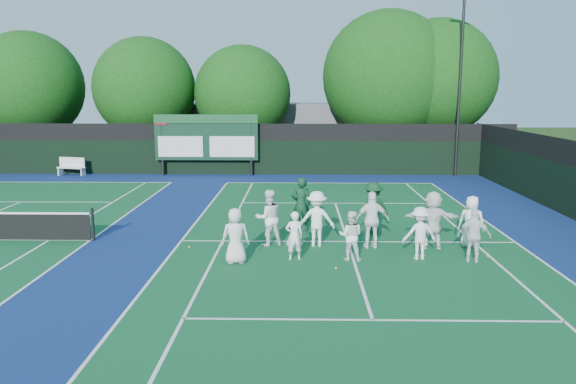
{
  "coord_description": "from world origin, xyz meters",
  "views": [
    {
      "loc": [
        -1.6,
        -16.86,
        4.89
      ],
      "look_at": [
        -2.0,
        3.0,
        1.3
      ],
      "focal_mm": 35.0,
      "sensor_mm": 36.0,
      "label": 1
    }
  ],
  "objects": [
    {
      "name": "player_front_1",
      "position": [
        -1.74,
        -1.0,
        0.73
      ],
      "size": [
        0.59,
        0.45,
        1.46
      ],
      "primitive_type": "imported",
      "rotation": [
        0.0,
        0.0,
        3.35
      ],
      "color": "white",
      "rests_on": "ground"
    },
    {
      "name": "player_back_3",
      "position": [
        2.59,
        0.34,
        0.92
      ],
      "size": [
        1.73,
        0.66,
        1.83
      ],
      "primitive_type": "imported",
      "rotation": [
        0.0,
        0.0,
        3.07
      ],
      "color": "white",
      "rests_on": "ground"
    },
    {
      "name": "player_back_1",
      "position": [
        -1.04,
        0.51,
        0.89
      ],
      "size": [
        1.16,
        0.69,
        1.77
      ],
      "primitive_type": "imported",
      "rotation": [
        0.0,
        0.0,
        3.11
      ],
      "color": "white",
      "rests_on": "ground"
    },
    {
      "name": "player_front_2",
      "position": [
        -0.09,
        -0.98,
        0.73
      ],
      "size": [
        0.79,
        0.66,
        1.47
      ],
      "primitive_type": "imported",
      "rotation": [
        0.0,
        0.0,
        2.98
      ],
      "color": "white",
      "rests_on": "ground"
    },
    {
      "name": "court_apron",
      "position": [
        -6.0,
        1.0,
        0.0
      ],
      "size": [
        34.0,
        32.0,
        0.01
      ],
      "primitive_type": "cube",
      "color": "navy",
      "rests_on": "ground"
    },
    {
      "name": "tree_e",
      "position": [
        7.3,
        19.58,
        5.49
      ],
      "size": [
        7.4,
        7.4,
        9.38
      ],
      "color": "black",
      "rests_on": "ground"
    },
    {
      "name": "light_pole_right",
      "position": [
        7.5,
        15.7,
        6.3
      ],
      "size": [
        1.2,
        0.3,
        10.12
      ],
      "color": "black",
      "rests_on": "ground"
    },
    {
      "name": "near_court",
      "position": [
        0.0,
        1.0,
        0.01
      ],
      "size": [
        11.05,
        23.85,
        0.01
      ],
      "color": "#104E28",
      "rests_on": "ground"
    },
    {
      "name": "player_front_3",
      "position": [
        1.93,
        -0.85,
        0.78
      ],
      "size": [
        1.09,
        0.72,
        1.57
      ],
      "primitive_type": "imported",
      "rotation": [
        0.0,
        0.0,
        3.28
      ],
      "color": "white",
      "rests_on": "ground"
    },
    {
      "name": "player_back_0",
      "position": [
        -2.57,
        0.56,
        0.91
      ],
      "size": [
        1.05,
        0.93,
        1.81
      ],
      "primitive_type": "imported",
      "rotation": [
        0.0,
        0.0,
        3.46
      ],
      "color": "white",
      "rests_on": "ground"
    },
    {
      "name": "coach_left",
      "position": [
        -1.53,
        2.42,
        0.96
      ],
      "size": [
        0.77,
        0.57,
        1.93
      ],
      "primitive_type": "imported",
      "rotation": [
        0.0,
        0.0,
        3.3
      ],
      "color": "#0E331E",
      "rests_on": "ground"
    },
    {
      "name": "bench",
      "position": [
        -14.9,
        15.38,
        0.57
      ],
      "size": [
        1.74,
        0.83,
        1.06
      ],
      "color": "silver",
      "rests_on": "ground"
    },
    {
      "name": "tree_d",
      "position": [
        4.16,
        19.58,
        5.57
      ],
      "size": [
        8.28,
        8.28,
        9.92
      ],
      "color": "black",
      "rests_on": "ground"
    },
    {
      "name": "coach_right",
      "position": [
        0.95,
        2.05,
        0.91
      ],
      "size": [
        1.32,
        0.97,
        1.83
      ],
      "primitive_type": "imported",
      "rotation": [
        0.0,
        0.0,
        3.42
      ],
      "color": "#0F381D",
      "rests_on": "ground"
    },
    {
      "name": "player_front_4",
      "position": [
        3.45,
        -1.1,
        0.79
      ],
      "size": [
        0.99,
        0.61,
        1.58
      ],
      "primitive_type": "imported",
      "rotation": [
        0.0,
        0.0,
        2.87
      ],
      "color": "white",
      "rests_on": "ground"
    },
    {
      "name": "tennis_ball_0",
      "position": [
        -0.57,
        -1.88,
        0.03
      ],
      "size": [
        0.07,
        0.07,
        0.07
      ],
      "primitive_type": "sphere",
      "color": "#BEC417",
      "rests_on": "ground"
    },
    {
      "name": "player_back_2",
      "position": [
        0.69,
        0.31,
        0.91
      ],
      "size": [
        1.1,
        0.54,
        1.81
      ],
      "primitive_type": "imported",
      "rotation": [
        0.0,
        0.0,
        3.23
      ],
      "color": "white",
      "rests_on": "ground"
    },
    {
      "name": "tree_a",
      "position": [
        -18.91,
        19.58,
        4.98
      ],
      "size": [
        7.0,
        7.0,
        8.66
      ],
      "color": "black",
      "rests_on": "ground"
    },
    {
      "name": "player_front_0",
      "position": [
        -3.42,
        -1.35,
        0.81
      ],
      "size": [
        0.86,
        0.63,
        1.61
      ],
      "primitive_type": "imported",
      "rotation": [
        0.0,
        0.0,
        3.29
      ],
      "color": "white",
      "rests_on": "ground"
    },
    {
      "name": "tennis_ball_5",
      "position": [
        2.8,
        1.76,
        0.03
      ],
      "size": [
        0.07,
        0.07,
        0.07
      ],
      "primitive_type": "sphere",
      "color": "#BEC417",
      "rests_on": "ground"
    },
    {
      "name": "back_fence",
      "position": [
        -6.0,
        16.0,
        1.36
      ],
      "size": [
        34.0,
        0.08,
        3.0
      ],
      "color": "black",
      "rests_on": "ground"
    },
    {
      "name": "tree_c",
      "position": [
        -5.09,
        19.58,
        4.54
      ],
      "size": [
        6.16,
        6.16,
        7.78
      ],
      "color": "black",
      "rests_on": "ground"
    },
    {
      "name": "ground",
      "position": [
        0.0,
        0.0,
        0.0
      ],
      "size": [
        120.0,
        120.0,
        0.0
      ],
      "primitive_type": "plane",
      "color": "#1A340E",
      "rests_on": "ground"
    },
    {
      "name": "tree_b",
      "position": [
        -11.39,
        19.58,
        4.87
      ],
      "size": [
        6.51,
        6.51,
        8.29
      ],
      "color": "black",
      "rests_on": "ground"
    },
    {
      "name": "player_back_4",
      "position": [
        3.84,
        0.49,
        0.83
      ],
      "size": [
        0.94,
        0.77,
        1.65
      ],
      "primitive_type": "imported",
      "rotation": [
        0.0,
        0.0,
        2.8
      ],
      "color": "white",
      "rests_on": "ground"
    },
    {
      "name": "scoreboard",
      "position": [
        -7.01,
        15.59,
        2.19
      ],
      "size": [
        6.0,
        0.21,
        3.55
      ],
      "color": "black",
      "rests_on": "ground"
    },
    {
      "name": "tennis_ball_2",
      "position": [
        4.03,
        -0.65,
        0.03
      ],
      "size": [
        0.07,
        0.07,
        0.07
      ],
      "primitive_type": "sphere",
      "color": "#BEC417",
      "rests_on": "ground"
    },
    {
      "name": "tennis_ball_3",
      "position": [
        -5.06,
        0.15,
        0.03
      ],
      "size": [
        0.07,
        0.07,
        0.07
      ],
      "primitive_type": "sphere",
      "color": "#BEC417",
      "rests_on": "ground"
    },
    {
      "name": "clubhouse",
      "position": [
        -2.0,
        24.0,
        2.0
      ],
      "size": [
        18.0,
        6.0,
        4.0
      ],
      "primitive_type": "cube",
      "color": "#5E5E63",
      "rests_on": "ground"
    }
  ]
}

